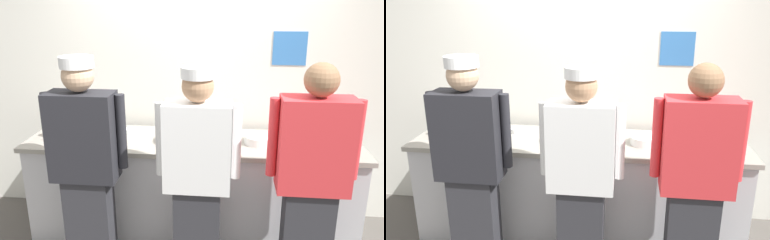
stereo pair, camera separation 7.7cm
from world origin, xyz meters
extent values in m
cube|color=silver|center=(0.00, 0.87, 1.37)|extent=(4.59, 0.10, 2.75)
cube|color=#3370B7|center=(0.85, 0.81, 1.69)|extent=(0.31, 0.01, 0.30)
cube|color=silver|center=(0.00, 0.38, 0.44)|extent=(2.87, 0.66, 0.89)
cube|color=gray|center=(0.00, 0.38, 0.91)|extent=(2.93, 0.72, 0.04)
cube|color=#2D2D33|center=(-0.73, -0.25, 0.42)|extent=(0.35, 0.20, 0.83)
cube|color=#232328|center=(-0.73, -0.25, 1.16)|extent=(0.49, 0.24, 0.66)
cylinder|color=#232328|center=(-1.01, -0.21, 1.20)|extent=(0.07, 0.07, 0.56)
cylinder|color=#232328|center=(-0.46, -0.21, 1.20)|extent=(0.07, 0.07, 0.56)
sphere|color=tan|center=(-0.73, -0.25, 1.61)|extent=(0.23, 0.23, 0.23)
cylinder|color=white|center=(-0.73, -0.25, 1.71)|extent=(0.24, 0.24, 0.08)
cube|color=#2D2D33|center=(0.11, -0.28, 0.40)|extent=(0.34, 0.20, 0.81)
cube|color=white|center=(0.11, -0.28, 1.13)|extent=(0.47, 0.24, 0.64)
cylinder|color=white|center=(-0.17, -0.24, 1.16)|extent=(0.07, 0.07, 0.54)
cylinder|color=white|center=(0.38, -0.24, 1.16)|extent=(0.07, 0.07, 0.54)
sphere|color=tan|center=(0.11, -0.28, 1.56)|extent=(0.22, 0.22, 0.22)
cylinder|color=white|center=(0.11, -0.28, 1.66)|extent=(0.23, 0.23, 0.08)
cube|color=red|center=(0.91, -0.29, 1.17)|extent=(0.49, 0.24, 0.67)
cylinder|color=red|center=(0.63, -0.25, 1.21)|extent=(0.07, 0.07, 0.57)
cylinder|color=red|center=(1.19, -0.25, 1.21)|extent=(0.07, 0.07, 0.57)
sphere|color=#8C6647|center=(0.91, -0.29, 1.63)|extent=(0.23, 0.23, 0.23)
cylinder|color=white|center=(0.58, 0.36, 0.93)|extent=(0.25, 0.25, 0.01)
cylinder|color=white|center=(0.58, 0.36, 0.95)|extent=(0.25, 0.25, 0.01)
cylinder|color=white|center=(0.58, 0.36, 0.96)|extent=(0.25, 0.25, 0.01)
cylinder|color=white|center=(0.58, 0.36, 0.97)|extent=(0.25, 0.25, 0.01)
cylinder|color=white|center=(0.58, 0.36, 0.98)|extent=(0.25, 0.25, 0.01)
cylinder|color=white|center=(0.58, 0.36, 0.99)|extent=(0.25, 0.25, 0.01)
cylinder|color=white|center=(1.00, 0.49, 0.93)|extent=(0.19, 0.19, 0.01)
cylinder|color=white|center=(1.00, 0.49, 0.95)|extent=(0.19, 0.19, 0.01)
cylinder|color=white|center=(1.00, 0.49, 0.96)|extent=(0.19, 0.19, 0.01)
cylinder|color=white|center=(1.00, 0.49, 0.97)|extent=(0.19, 0.19, 0.01)
cylinder|color=white|center=(1.00, 0.49, 0.98)|extent=(0.19, 0.19, 0.01)
cylinder|color=white|center=(1.00, 0.49, 0.99)|extent=(0.19, 0.19, 0.01)
cylinder|color=white|center=(1.00, 0.49, 1.01)|extent=(0.19, 0.19, 0.01)
cylinder|color=#B7BABF|center=(-0.06, 0.31, 0.99)|extent=(0.37, 0.37, 0.13)
cube|color=#B7BABF|center=(-0.95, 0.37, 0.94)|extent=(0.53, 0.37, 0.02)
cylinder|color=red|center=(-1.27, 0.31, 1.01)|extent=(0.06, 0.06, 0.16)
cone|color=red|center=(-1.27, 0.31, 1.11)|extent=(0.05, 0.05, 0.04)
cylinder|color=white|center=(-0.60, 0.51, 0.95)|extent=(0.10, 0.10, 0.04)
cylinder|color=gold|center=(-0.60, 0.51, 0.96)|extent=(0.09, 0.09, 0.01)
cylinder|color=white|center=(0.11, 0.53, 0.95)|extent=(0.08, 0.08, 0.05)
cylinder|color=gold|center=(0.11, 0.53, 0.97)|extent=(0.07, 0.07, 0.01)
cylinder|color=white|center=(0.21, 0.35, 0.95)|extent=(0.09, 0.09, 0.04)
cylinder|color=orange|center=(0.21, 0.35, 0.96)|extent=(0.07, 0.07, 0.01)
cube|color=#B7BABF|center=(0.94, 0.23, 0.93)|extent=(0.19, 0.03, 0.01)
cube|color=black|center=(0.81, 0.23, 0.94)|extent=(0.09, 0.03, 0.02)
camera|label=1|loc=(0.33, -2.78, 2.12)|focal=35.81mm
camera|label=2|loc=(0.40, -2.77, 2.12)|focal=35.81mm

